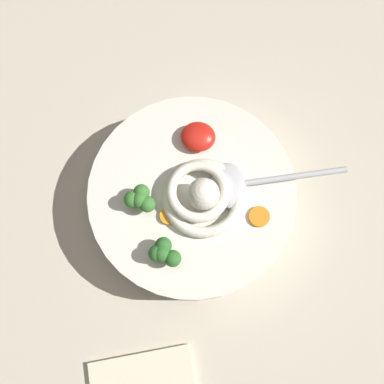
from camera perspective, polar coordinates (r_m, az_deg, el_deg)
The scene contains 9 objects.
table_slab at distance 62.80cm, azimuth -2.66°, elevation -4.66°, with size 135.56×135.56×3.20cm, color #BCB29E.
soup_bowl at distance 58.50cm, azimuth 0.00°, elevation -0.79°, with size 26.52×26.52×6.56cm.
noodle_pile at distance 53.89cm, azimuth 1.29°, elevation -0.41°, with size 11.20×10.98×4.50cm.
soup_spoon at distance 55.19cm, azimuth 6.21°, elevation 1.05°, with size 17.49×7.73×1.60cm.
chili_sauce_dollop at distance 56.68cm, azimuth 0.79°, elevation 7.18°, with size 4.50×4.05×2.02cm, color red.
broccoli_floret_rear at distance 53.55cm, azimuth -6.72°, elevation -0.93°, with size 3.95×3.40×3.12cm.
broccoli_floret_far at distance 52.11cm, azimuth -3.47°, elevation -7.89°, with size 3.96×3.40×3.13cm.
carrot_slice_beside_chili at distance 54.56cm, azimuth -3.12°, elevation -2.94°, with size 2.16×2.16×0.55cm, color orange.
carrot_slice_center at distance 55.11cm, azimuth 8.70°, elevation -3.17°, with size 2.61×2.61×0.45cm, color orange.
Camera 1 is at (-4.21, 10.45, 63.38)cm, focal length 41.18 mm.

